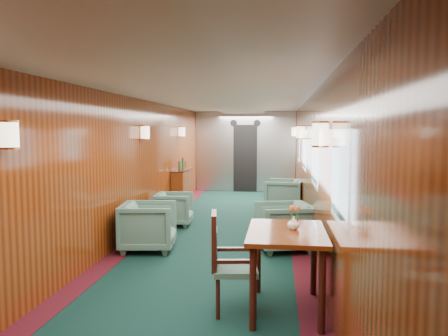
# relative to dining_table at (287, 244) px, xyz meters

# --- Properties ---
(room) EXTENTS (12.00, 12.10, 2.40)m
(room) POSITION_rel_dining_table_xyz_m (-1.08, 2.77, 0.94)
(room) COLOR black
(room) RESTS_ON ground
(bulkhead) EXTENTS (2.98, 0.17, 2.39)m
(bulkhead) POSITION_rel_dining_table_xyz_m (-1.08, 8.68, 0.49)
(bulkhead) COLOR #ACAFB4
(bulkhead) RESTS_ON ground
(windows_right) EXTENTS (0.02, 8.60, 0.80)m
(windows_right) POSITION_rel_dining_table_xyz_m (0.41, 3.02, 0.75)
(windows_right) COLOR silver
(windows_right) RESTS_ON ground
(wall_sconces) EXTENTS (2.97, 7.97, 0.25)m
(wall_sconces) POSITION_rel_dining_table_xyz_m (-1.08, 3.34, 1.09)
(wall_sconces) COLOR #FFEDC6
(wall_sconces) RESTS_ON ground
(dining_table) EXTENTS (0.78, 1.11, 0.83)m
(dining_table) POSITION_rel_dining_table_xyz_m (0.00, 0.00, 0.00)
(dining_table) COLOR maroon
(dining_table) RESTS_ON ground
(side_chair) EXTENTS (0.51, 0.53, 1.02)m
(side_chair) POSITION_rel_dining_table_xyz_m (-0.61, -0.09, -0.15)
(side_chair) COLOR #1E473E
(side_chair) RESTS_ON ground
(credenza) EXTENTS (0.31, 1.00, 1.17)m
(credenza) POSITION_rel_dining_table_xyz_m (-2.42, 5.91, -0.24)
(credenza) COLOR maroon
(credenza) RESTS_ON ground
(flower_vase) EXTENTS (0.15, 0.15, 0.13)m
(flower_vase) POSITION_rel_dining_table_xyz_m (0.07, 0.07, 0.20)
(flower_vase) COLOR white
(flower_vase) RESTS_ON dining_table
(armchair_left_near) EXTENTS (0.91, 0.89, 0.74)m
(armchair_left_near) POSITION_rel_dining_table_xyz_m (-2.06, 2.03, -0.33)
(armchair_left_near) COLOR #1E473E
(armchair_left_near) RESTS_ON ground
(armchair_left_far) EXTENTS (0.75, 0.73, 0.64)m
(armchair_left_far) POSITION_rel_dining_table_xyz_m (-2.09, 3.81, -0.38)
(armchair_left_far) COLOR #1E473E
(armchair_left_far) RESTS_ON ground
(armchair_right_near) EXTENTS (0.97, 0.96, 0.73)m
(armchair_right_near) POSITION_rel_dining_table_xyz_m (-0.00, 2.29, -0.33)
(armchair_right_near) COLOR #1E473E
(armchair_right_near) RESTS_ON ground
(armchair_right_far) EXTENTS (0.92, 0.90, 0.74)m
(armchair_right_far) POSITION_rel_dining_table_xyz_m (0.04, 5.50, -0.33)
(armchair_right_far) COLOR #1E473E
(armchair_right_far) RESTS_ON ground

